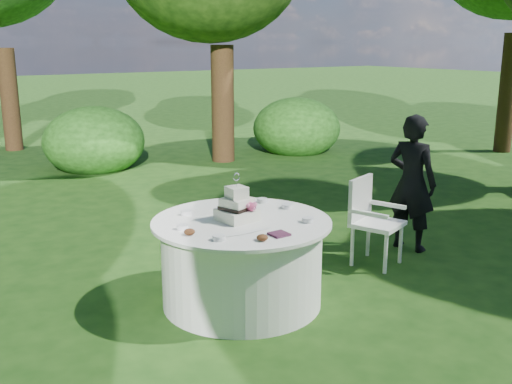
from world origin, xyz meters
The scene contains 9 objects.
ground centered at (0.00, 0.00, 0.00)m, with size 80.00×80.00×0.00m, color #16380F.
napkins centered at (0.03, -0.52, 0.78)m, with size 0.14×0.14×0.02m, color #491F38.
feather_plume centered at (-0.15, -0.32, 0.78)m, with size 0.48×0.07×0.01m, color silver.
guest centered at (2.34, 0.20, 0.76)m, with size 0.55×0.36×1.52m, color black.
table centered at (0.00, 0.00, 0.39)m, with size 1.56×1.56×0.77m.
cake centered at (-0.03, 0.02, 0.88)m, with size 0.32×0.32×0.42m.
chair centered at (1.65, 0.11, 0.52)m, with size 0.59×0.59×0.91m.
votives centered at (0.03, 0.04, 0.79)m, with size 1.19×0.87×0.04m.
petal_cups centered at (-0.13, -0.08, 0.79)m, with size 0.99×1.07×0.05m.
Camera 1 is at (-2.63, -4.20, 2.26)m, focal length 42.00 mm.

